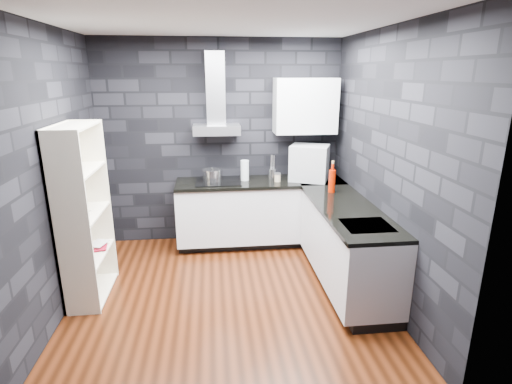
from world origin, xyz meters
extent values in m
plane|color=#451B0B|center=(0.00, 0.00, 0.00)|extent=(3.20, 3.20, 0.00)
plane|color=silver|center=(0.00, 0.00, 2.70)|extent=(3.20, 3.20, 0.00)
cube|color=black|center=(0.00, 1.62, 1.35)|extent=(3.20, 0.05, 2.70)
cube|color=black|center=(0.00, -1.62, 1.35)|extent=(3.20, 0.05, 2.70)
cube|color=black|center=(-1.62, 0.00, 1.35)|extent=(0.05, 3.20, 2.70)
cube|color=black|center=(1.62, 0.00, 1.35)|extent=(0.05, 3.20, 2.70)
cube|color=black|center=(0.50, 1.34, 0.05)|extent=(2.18, 0.50, 0.10)
cube|color=black|center=(1.34, 0.10, 0.05)|extent=(0.50, 1.78, 0.10)
cube|color=silver|center=(0.50, 1.30, 0.48)|extent=(2.20, 0.60, 0.76)
cube|color=silver|center=(1.30, 0.10, 0.48)|extent=(0.60, 1.80, 0.76)
cube|color=black|center=(0.50, 1.29, 0.88)|extent=(2.20, 0.62, 0.04)
cube|color=black|center=(1.29, 0.10, 0.88)|extent=(0.62, 1.80, 0.04)
cube|color=black|center=(1.30, 1.30, 0.88)|extent=(0.62, 0.62, 0.04)
cube|color=silver|center=(-0.05, 1.43, 1.56)|extent=(0.60, 0.34, 0.12)
cube|color=silver|center=(-0.05, 1.50, 2.07)|extent=(0.24, 0.20, 0.90)
cube|color=silver|center=(1.10, 1.43, 1.85)|extent=(0.80, 0.35, 0.70)
cube|color=black|center=(-0.05, 1.30, 0.91)|extent=(0.58, 0.50, 0.01)
cube|color=silver|center=(1.30, -0.40, 0.89)|extent=(0.44, 0.40, 0.01)
cylinder|color=#B3B3B7|center=(-0.13, 1.31, 0.98)|extent=(0.25, 0.25, 0.14)
cylinder|color=silver|center=(0.30, 1.34, 1.03)|extent=(0.13, 0.13, 0.27)
cylinder|color=tan|center=(0.72, 1.22, 0.95)|extent=(0.09, 0.09, 0.10)
cylinder|color=#B3B3B7|center=(0.67, 1.39, 0.97)|extent=(0.13, 0.13, 0.13)
cube|color=#9D9FA3|center=(1.14, 1.25, 1.12)|extent=(0.58, 0.53, 0.48)
cylinder|color=#991500|center=(1.28, 0.68, 1.03)|extent=(0.09, 0.09, 0.27)
cube|color=#ECE3C7|center=(-1.42, 0.20, 0.90)|extent=(0.60, 0.87, 1.80)
imported|color=white|center=(-1.42, 0.09, 0.94)|extent=(0.24, 0.24, 0.05)
imported|color=maroon|center=(-1.44, 0.33, 0.57)|extent=(0.17, 0.05, 0.22)
imported|color=#B2B2B2|center=(-1.44, 0.40, 0.59)|extent=(0.15, 0.06, 0.21)
camera|label=1|loc=(-0.12, -3.74, 2.27)|focal=28.00mm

